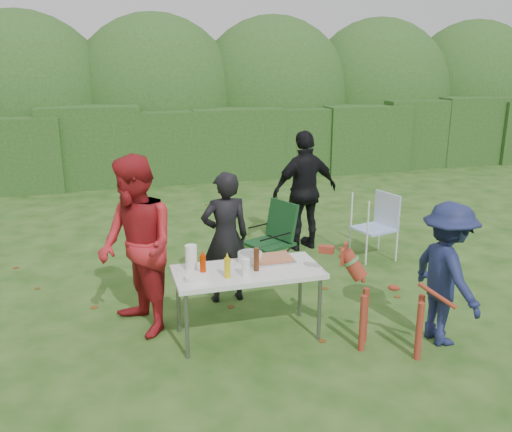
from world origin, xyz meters
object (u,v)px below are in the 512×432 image
object	(u,v)px
child	(447,274)
camping_chair	(269,239)
person_red_jacket	(137,247)
paper_towel_roll	(191,258)
folding_table	(248,275)
person_cook	(225,237)
lawn_chair	(374,226)
ketchup_bottle	(203,266)
person_black_puffy	(305,191)
mustard_bottle	(227,268)
dog	(393,303)
beer_bottle	(256,259)

from	to	relation	value
child	camping_chair	bearing A→B (deg)	26.42
person_red_jacket	child	size ratio (longest dim) A/B	1.29
camping_chair	paper_towel_roll	distance (m)	1.94
folding_table	person_red_jacket	xyz separation A→B (m)	(-1.06, 0.43, 0.26)
person_cook	lawn_chair	xyz separation A→B (m)	(2.39, 0.84, -0.31)
camping_chair	ketchup_bottle	xyz separation A→B (m)	(-1.19, -1.63, 0.36)
person_red_jacket	person_black_puffy	size ratio (longest dim) A/B	1.05
person_cook	child	distance (m)	2.47
camping_chair	mustard_bottle	xyz separation A→B (m)	(-0.97, -1.73, 0.35)
dog	beer_bottle	world-z (taller)	dog
person_cook	lawn_chair	world-z (taller)	person_cook
person_red_jacket	mustard_bottle	distance (m)	1.01
child	camping_chair	xyz separation A→B (m)	(-1.16, 2.22, -0.24)
person_black_puffy	lawn_chair	distance (m)	1.14
person_black_puffy	child	size ratio (longest dim) A/B	1.23
beer_bottle	paper_towel_roll	bearing A→B (deg)	161.83
person_black_puffy	paper_towel_roll	world-z (taller)	person_black_puffy
person_black_puffy	child	xyz separation A→B (m)	(0.33, -3.08, -0.17)
dog	ketchup_bottle	size ratio (longest dim) A/B	4.87
paper_towel_roll	folding_table	bearing A→B (deg)	-16.02
person_red_jacket	mustard_bottle	bearing A→B (deg)	34.45
ketchup_bottle	paper_towel_roll	xyz separation A→B (m)	(-0.08, 0.21, 0.02)
mustard_bottle	beer_bottle	bearing A→B (deg)	17.36
dog	lawn_chair	bearing A→B (deg)	-80.37
child	mustard_bottle	world-z (taller)	child
person_black_puffy	ketchup_bottle	distance (m)	3.21
beer_bottle	paper_towel_roll	size ratio (longest dim) A/B	0.92
child	camping_chair	distance (m)	2.52
folding_table	person_black_puffy	bearing A→B (deg)	57.60
child	lawn_chair	bearing A→B (deg)	-12.67
person_cook	lawn_chair	bearing A→B (deg)	-162.20
child	ketchup_bottle	distance (m)	2.42
dog	person_cook	bearing A→B (deg)	-17.52
person_red_jacket	dog	size ratio (longest dim) A/B	1.76
person_black_puffy	paper_towel_roll	xyz separation A→B (m)	(-2.10, -2.28, -0.03)
person_black_puffy	mustard_bottle	xyz separation A→B (m)	(-1.79, -2.59, -0.06)
lawn_chair	paper_towel_roll	size ratio (longest dim) A/B	3.66
folding_table	person_red_jacket	size ratio (longest dim) A/B	0.79
child	lawn_chair	size ratio (longest dim) A/B	1.54
person_cook	paper_towel_roll	world-z (taller)	person_cook
person_black_puffy	dog	world-z (taller)	person_black_puffy
dog	paper_towel_roll	distance (m)	2.04
person_cook	child	bearing A→B (deg)	138.59
ketchup_bottle	paper_towel_roll	world-z (taller)	paper_towel_roll
person_cook	paper_towel_roll	bearing A→B (deg)	54.12
person_cook	camping_chair	distance (m)	1.02
child	camping_chair	size ratio (longest dim) A/B	1.49
folding_table	camping_chair	size ratio (longest dim) A/B	1.53
ketchup_bottle	paper_towel_roll	bearing A→B (deg)	110.92
person_black_puffy	beer_bottle	xyz separation A→B (m)	(-1.47, -2.49, -0.04)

